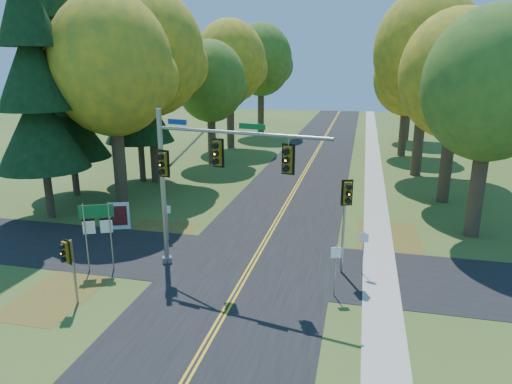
% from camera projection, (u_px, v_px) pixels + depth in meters
% --- Properties ---
extents(ground, '(160.00, 160.00, 0.00)m').
position_uv_depth(ground, '(242.00, 281.00, 21.01)').
color(ground, '#3A4E1B').
rests_on(ground, ground).
extents(road_main, '(8.00, 160.00, 0.02)m').
position_uv_depth(road_main, '(242.00, 281.00, 21.01)').
color(road_main, black).
rests_on(road_main, ground).
extents(road_cross, '(60.00, 6.00, 0.02)m').
position_uv_depth(road_cross, '(253.00, 263.00, 22.88)').
color(road_cross, black).
rests_on(road_cross, ground).
extents(centerline_left, '(0.10, 160.00, 0.01)m').
position_uv_depth(centerline_left, '(240.00, 281.00, 21.03)').
color(centerline_left, gold).
rests_on(centerline_left, road_main).
extents(centerline_right, '(0.10, 160.00, 0.01)m').
position_uv_depth(centerline_right, '(245.00, 281.00, 20.98)').
color(centerline_right, gold).
rests_on(centerline_right, road_main).
extents(sidewalk_east, '(1.60, 160.00, 0.06)m').
position_uv_depth(sidewalk_east, '(381.00, 296.00, 19.64)').
color(sidewalk_east, '#9E998E').
rests_on(sidewalk_east, ground).
extents(leaf_patch_w_near, '(4.00, 6.00, 0.00)m').
position_uv_depth(leaf_patch_w_near, '(151.00, 238.00, 26.19)').
color(leaf_patch_w_near, brown).
rests_on(leaf_patch_w_near, ground).
extents(leaf_patch_e, '(3.50, 8.00, 0.00)m').
position_uv_depth(leaf_patch_e, '(389.00, 245.00, 25.14)').
color(leaf_patch_e, brown).
rests_on(leaf_patch_e, ground).
extents(leaf_patch_w_far, '(3.00, 5.00, 0.00)m').
position_uv_depth(leaf_patch_w_far, '(59.00, 294.00, 19.85)').
color(leaf_patch_w_far, brown).
rests_on(leaf_patch_w_far, ground).
extents(tree_w_a, '(8.00, 8.00, 14.15)m').
position_uv_depth(tree_w_a, '(113.00, 66.00, 29.67)').
color(tree_w_a, '#38281C').
rests_on(tree_w_a, ground).
extents(tree_e_a, '(7.20, 7.20, 12.73)m').
position_uv_depth(tree_e_a, '(492.00, 86.00, 24.36)').
color(tree_e_a, '#38281C').
rests_on(tree_e_a, ground).
extents(tree_w_b, '(8.60, 8.60, 15.38)m').
position_uv_depth(tree_w_b, '(151.00, 54.00, 36.03)').
color(tree_w_b, '#38281C').
rests_on(tree_w_b, ground).
extents(tree_e_b, '(7.60, 7.60, 13.33)m').
position_uv_depth(tree_e_b, '(457.00, 75.00, 30.77)').
color(tree_e_b, '#38281C').
rests_on(tree_e_b, ground).
extents(tree_w_c, '(6.80, 6.80, 11.91)m').
position_uv_depth(tree_w_c, '(211.00, 82.00, 43.87)').
color(tree_w_c, '#38281C').
rests_on(tree_w_c, ground).
extents(tree_e_c, '(8.80, 8.80, 15.79)m').
position_uv_depth(tree_e_c, '(428.00, 51.00, 38.13)').
color(tree_e_c, '#38281C').
rests_on(tree_e_c, ground).
extents(tree_w_d, '(8.20, 8.20, 14.56)m').
position_uv_depth(tree_w_d, '(230.00, 62.00, 51.66)').
color(tree_w_d, '#38281C').
rests_on(tree_w_d, ground).
extents(tree_e_d, '(7.00, 7.00, 12.32)m').
position_uv_depth(tree_e_d, '(408.00, 78.00, 47.52)').
color(tree_e_d, '#38281C').
rests_on(tree_e_d, ground).
extents(tree_w_e, '(8.40, 8.40, 14.97)m').
position_uv_depth(tree_w_e, '(262.00, 60.00, 61.53)').
color(tree_w_e, '#38281C').
rests_on(tree_w_e, ground).
extents(tree_e_e, '(7.80, 7.80, 13.74)m').
position_uv_depth(tree_e_e, '(412.00, 67.00, 57.03)').
color(tree_e_e, '#38281C').
rests_on(tree_e_e, ground).
extents(pine_a, '(5.60, 5.60, 19.48)m').
position_uv_depth(pine_a, '(33.00, 72.00, 27.32)').
color(pine_a, '#38281C').
rests_on(pine_a, ground).
extents(pine_b, '(5.60, 5.60, 17.31)m').
position_uv_depth(pine_b, '(65.00, 85.00, 32.61)').
color(pine_b, '#38281C').
rests_on(pine_b, ground).
extents(pine_c, '(5.60, 5.60, 20.56)m').
position_uv_depth(pine_c, '(135.00, 63.00, 36.22)').
color(pine_c, '#38281C').
rests_on(pine_c, ground).
extents(traffic_mast, '(8.35, 1.94, 7.70)m').
position_uv_depth(traffic_mast, '(199.00, 171.00, 20.71)').
color(traffic_mast, gray).
rests_on(traffic_mast, ground).
extents(east_signal_pole, '(0.52, 0.62, 4.65)m').
position_uv_depth(east_signal_pole, '(346.00, 203.00, 20.81)').
color(east_signal_pole, gray).
rests_on(east_signal_pole, ground).
extents(ped_signal_pole, '(0.44, 0.53, 2.93)m').
position_uv_depth(ped_signal_pole, '(68.00, 257.00, 18.36)').
color(ped_signal_pole, gray).
rests_on(ped_signal_pole, ground).
extents(route_sign_cluster, '(1.47, 0.69, 3.40)m').
position_uv_depth(route_sign_cluster, '(97.00, 223.00, 21.53)').
color(route_sign_cluster, gray).
rests_on(route_sign_cluster, ground).
extents(info_kiosk, '(1.18, 0.61, 1.67)m').
position_uv_depth(info_kiosk, '(119.00, 216.00, 27.39)').
color(info_kiosk, silver).
rests_on(info_kiosk, ground).
extents(reg_sign_e_north, '(0.42, 0.09, 2.18)m').
position_uv_depth(reg_sign_e_north, '(364.00, 245.00, 21.30)').
color(reg_sign_e_north, gray).
rests_on(reg_sign_e_north, ground).
extents(reg_sign_e_south, '(0.44, 0.15, 2.35)m').
position_uv_depth(reg_sign_e_south, '(336.00, 262.00, 19.26)').
color(reg_sign_e_south, gray).
rests_on(reg_sign_e_south, ground).
extents(reg_sign_w, '(0.39, 0.14, 2.09)m').
position_uv_depth(reg_sign_w, '(167.00, 216.00, 25.56)').
color(reg_sign_w, gray).
rests_on(reg_sign_w, ground).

